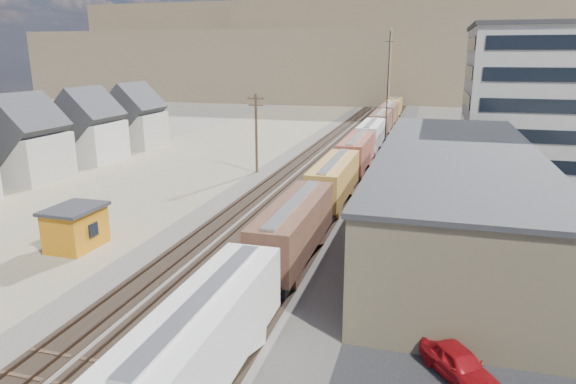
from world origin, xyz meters
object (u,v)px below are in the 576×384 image
(utility_pole_north, at_px, (256,132))
(parked_car_blue, at_px, (483,158))
(maintenance_shed, at_px, (76,227))
(parked_car_red, at_px, (459,364))
(freight_train, at_px, (364,142))

(utility_pole_north, xyz_separation_m, parked_car_blue, (28.36, 14.19, -4.51))
(maintenance_shed, bearing_deg, parked_car_blue, 52.31)
(utility_pole_north, distance_m, parked_car_red, 45.10)
(parked_car_red, distance_m, parked_car_blue, 52.83)
(utility_pole_north, relative_size, parked_car_blue, 1.75)
(maintenance_shed, xyz_separation_m, parked_car_red, (28.13, -9.53, -0.97))
(utility_pole_north, height_order, parked_car_blue, utility_pole_north)
(utility_pole_north, bearing_deg, parked_car_red, -58.83)
(parked_car_blue, bearing_deg, freight_train, 168.28)
(freight_train, xyz_separation_m, maintenance_shed, (-17.20, -39.50, -1.08))
(parked_car_red, relative_size, parked_car_blue, 0.77)
(utility_pole_north, height_order, parked_car_red, utility_pole_north)
(utility_pole_north, distance_m, maintenance_shed, 29.49)
(parked_car_red, xyz_separation_m, parked_car_blue, (5.13, 52.58, 0.04))
(freight_train, relative_size, utility_pole_north, 11.97)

